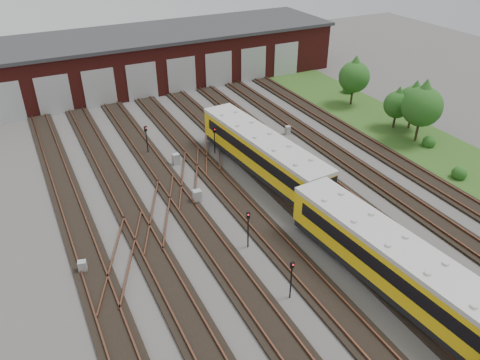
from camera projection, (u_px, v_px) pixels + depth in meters
name	position (u px, v px, depth m)	size (l,w,h in m)	color
ground	(323.00, 259.00, 31.33)	(120.00, 120.00, 0.00)	#4D4A47
track_network	(316.00, 254.00, 31.66)	(30.40, 70.00, 0.33)	black
maintenance_shed	(143.00, 58.00, 60.26)	(51.00, 12.50, 6.35)	#571915
grass_verge	(421.00, 143.00, 46.35)	(8.00, 55.00, 0.05)	#274F1A
metro_train	(393.00, 263.00, 28.01)	(4.16, 48.02, 3.27)	black
signal_mast_0	(291.00, 275.00, 27.38)	(0.23, 0.22, 2.80)	black
signal_mast_1	(248.00, 225.00, 31.47)	(0.28, 0.26, 2.93)	black
signal_mast_2	(146.00, 136.00, 43.46)	(0.28, 0.27, 2.83)	black
signal_mast_3	(214.00, 137.00, 43.56)	(0.26, 0.24, 2.66)	black
relay_cabinet_0	(83.00, 267.00, 30.03)	(0.52, 0.44, 0.87)	#9A9D9F
relay_cabinet_1	(176.00, 159.00, 42.37)	(0.62, 0.52, 1.03)	#9A9D9F
relay_cabinet_2	(197.00, 196.00, 36.98)	(0.65, 0.54, 1.08)	#9A9D9F
relay_cabinet_3	(288.00, 130.00, 47.92)	(0.51, 0.43, 0.85)	#9A9D9F
relay_cabinet_4	(237.00, 122.00, 49.29)	(0.67, 0.56, 1.12)	#9A9D9F
tree_0	(355.00, 73.00, 53.17)	(3.53, 3.53, 5.85)	#2D2214
tree_1	(414.00, 98.00, 47.58)	(3.19, 3.19, 5.29)	#2D2214
tree_2	(423.00, 102.00, 44.63)	(3.88, 3.88, 6.42)	#2D2214
tree_3	(398.00, 102.00, 47.88)	(2.78, 2.78, 4.60)	#2D2214
bush_0	(460.00, 172.00, 40.15)	(1.29, 1.29, 1.29)	#1B4A15
bush_1	(429.00, 140.00, 45.39)	(1.27, 1.27, 1.27)	#1B4A15
bush_2	(349.00, 86.00, 58.09)	(1.62, 1.62, 1.62)	#1B4A15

